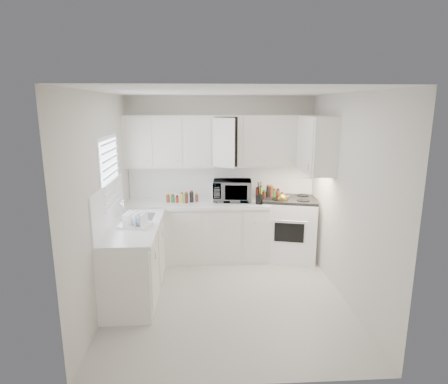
{
  "coord_description": "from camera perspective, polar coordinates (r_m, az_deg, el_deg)",
  "views": [
    {
      "loc": [
        -0.3,
        -4.48,
        2.44
      ],
      "look_at": [
        0.0,
        0.7,
        1.25
      ],
      "focal_mm": 30.19,
      "sensor_mm": 36.0,
      "label": 1
    }
  ],
  "objects": [
    {
      "name": "spice_left_0",
      "position": [
        6.1,
        -8.4,
        -0.75
      ],
      "size": [
        0.06,
        0.06,
        0.13
      ],
      "primitive_type": "cylinder",
      "color": "maroon",
      "rests_on": "countertop_back"
    },
    {
      "name": "lower_cabinets_left",
      "position": [
        5.17,
        -13.28,
        -10.11
      ],
      "size": [
        0.6,
        1.6,
        0.9
      ],
      "primitive_type": null,
      "color": "beige",
      "rests_on": "floor"
    },
    {
      "name": "countertop_left",
      "position": [
        5.0,
        -13.45,
        -5.09
      ],
      "size": [
        0.64,
        1.62,
        0.05
      ],
      "primitive_type": "cube",
      "color": "silver",
      "rests_on": "lower_cabinets_left"
    },
    {
      "name": "sauce_right_6",
      "position": [
        6.22,
        7.98,
        -0.17
      ],
      "size": [
        0.06,
        0.06,
        0.19
      ],
      "primitive_type": "cylinder",
      "color": "#AE2017",
      "rests_on": "countertop_back"
    },
    {
      "name": "backsplash_back",
      "position": [
        6.2,
        -0.48,
        1.61
      ],
      "size": [
        2.98,
        0.02,
        0.55
      ],
      "primitive_type": "cube",
      "color": "silver",
      "rests_on": "wall_back"
    },
    {
      "name": "floor",
      "position": [
        5.11,
        0.47,
        -15.59
      ],
      "size": [
        3.2,
        3.2,
        0.0
      ],
      "primitive_type": "plane",
      "color": "#BCB5AC",
      "rests_on": "ground"
    },
    {
      "name": "spice_left_6",
      "position": [
        6.07,
        -4.17,
        -0.69
      ],
      "size": [
        0.06,
        0.06,
        0.13
      ],
      "primitive_type": "cylinder",
      "color": "maroon",
      "rests_on": "countertop_back"
    },
    {
      "name": "lower_cabinets_back",
      "position": [
        6.12,
        -4.0,
        -6.11
      ],
      "size": [
        2.22,
        0.6,
        0.9
      ],
      "primitive_type": null,
      "color": "beige",
      "rests_on": "floor"
    },
    {
      "name": "frying_pan",
      "position": [
        6.31,
        11.31,
        -0.88
      ],
      "size": [
        0.31,
        0.43,
        0.04
      ],
      "primitive_type": null,
      "rotation": [
        0.0,
        0.0,
        -0.21
      ],
      "color": "black",
      "rests_on": "stove"
    },
    {
      "name": "spice_left_1",
      "position": [
        6.0,
        -7.76,
        -0.94
      ],
      "size": [
        0.06,
        0.06,
        0.13
      ],
      "primitive_type": "cylinder",
      "color": "#2B7B29",
      "rests_on": "countertop_back"
    },
    {
      "name": "wall_right",
      "position": [
        4.96,
        18.05,
        -1.02
      ],
      "size": [
        0.0,
        3.2,
        3.2
      ],
      "primitive_type": "plane",
      "rotation": [
        1.57,
        0.0,
        -1.57
      ],
      "color": "beige",
      "rests_on": "ground"
    },
    {
      "name": "rice_cooker",
      "position": [
        6.07,
        -0.61,
        -0.04
      ],
      "size": [
        0.33,
        0.33,
        0.26
      ],
      "primitive_type": null,
      "rotation": [
        0.0,
        0.0,
        0.31
      ],
      "color": "white",
      "rests_on": "countertop_back"
    },
    {
      "name": "upper_cabinets_back",
      "position": [
        6.0,
        -0.41,
        3.9
      ],
      "size": [
        3.0,
        0.33,
        0.8
      ],
      "primitive_type": null,
      "color": "beige",
      "rests_on": "wall_back"
    },
    {
      "name": "countertop_back",
      "position": [
        5.97,
        -4.07,
        -1.83
      ],
      "size": [
        2.24,
        0.64,
        0.05
      ],
      "primitive_type": "cube",
      "color": "silver",
      "rests_on": "lower_cabinets_back"
    },
    {
      "name": "sauce_right_1",
      "position": [
        6.12,
        5.56,
        -0.33
      ],
      "size": [
        0.06,
        0.06,
        0.19
      ],
      "primitive_type": "cylinder",
      "color": "#BCD532",
      "rests_on": "countertop_back"
    },
    {
      "name": "stove",
      "position": [
        6.21,
        9.93,
        -4.11
      ],
      "size": [
        0.98,
        0.87,
        1.29
      ],
      "primitive_type": null,
      "rotation": [
        0.0,
        0.0,
        -0.25
      ],
      "color": "white",
      "rests_on": "floor"
    },
    {
      "name": "wall_back",
      "position": [
        6.2,
        -0.48,
        2.31
      ],
      "size": [
        3.0,
        0.0,
        3.0
      ],
      "primitive_type": "plane",
      "rotation": [
        1.57,
        0.0,
        0.0
      ],
      "color": "beige",
      "rests_on": "ground"
    },
    {
      "name": "sauce_right_0",
      "position": [
        6.17,
        4.97,
        -0.21
      ],
      "size": [
        0.06,
        0.06,
        0.19
      ],
      "primitive_type": "cylinder",
      "color": "#AE2017",
      "rests_on": "countertop_back"
    },
    {
      "name": "wall_front",
      "position": [
        3.12,
        2.49,
        -8.58
      ],
      "size": [
        3.0,
        0.0,
        3.0
      ],
      "primitive_type": "plane",
      "rotation": [
        -1.57,
        0.0,
        0.0
      ],
      "color": "beige",
      "rests_on": "ground"
    },
    {
      "name": "spice_left_3",
      "position": [
        5.99,
        -6.33,
        -0.92
      ],
      "size": [
        0.06,
        0.06,
        0.13
      ],
      "primitive_type": "cylinder",
      "color": "#BCD532",
      "rests_on": "countertop_back"
    },
    {
      "name": "sink",
      "position": [
        5.29,
        -12.89,
        -2.43
      ],
      "size": [
        0.42,
        0.38,
        0.3
      ],
      "primitive_type": null,
      "color": "gray",
      "rests_on": "countertop_left"
    },
    {
      "name": "utensil_crock",
      "position": [
        5.84,
        5.36,
        -0.09
      ],
      "size": [
        0.13,
        0.13,
        0.36
      ],
      "primitive_type": null,
      "rotation": [
        0.0,
        0.0,
        0.1
      ],
      "color": "black",
      "rests_on": "countertop_back"
    },
    {
      "name": "window_blinds",
      "position": [
        5.05,
        -16.77,
        2.21
      ],
      "size": [
        0.06,
        0.96,
        1.06
      ],
      "primitive_type": null,
      "color": "white",
      "rests_on": "wall_left"
    },
    {
      "name": "spice_left_2",
      "position": [
        6.09,
        -6.99,
        -0.73
      ],
      "size": [
        0.06,
        0.06,
        0.13
      ],
      "primitive_type": "cylinder",
      "color": "#AE2017",
      "rests_on": "countertop_back"
    },
    {
      "name": "dish_rack",
      "position": [
        4.88,
        -13.37,
        -3.96
      ],
      "size": [
        0.43,
        0.36,
        0.21
      ],
      "primitive_type": null,
      "rotation": [
        0.0,
        0.0,
        -0.2
      ],
      "color": "white",
      "rests_on": "countertop_left"
    },
    {
      "name": "microwave",
      "position": [
        6.02,
        1.25,
        0.58
      ],
      "size": [
        0.63,
        0.39,
        0.41
      ],
      "primitive_type": "imported",
      "rotation": [
        0.0,
        0.0,
        -0.09
      ],
      "color": "gray",
      "rests_on": "countertop_back"
    },
    {
      "name": "sauce_right_5",
      "position": [
        6.16,
        7.59,
        -0.3
      ],
      "size": [
        0.06,
        0.06,
        0.19
      ],
      "primitive_type": "cylinder",
      "color": "#2B7B29",
      "rests_on": "countertop_back"
    },
    {
      "name": "backsplash_left",
      "position": [
        4.98,
        -17.03,
        -1.79
      ],
      "size": [
        0.02,
        1.6,
        0.55
      ],
      "primitive_type": "cube",
      "color": "silver",
      "rests_on": "wall_left"
    },
    {
      "name": "spice_left_5",
      "position": [
        5.99,
        -4.89,
        -0.91
      ],
      "size": [
        0.06,
        0.06,
        0.13
      ],
      "primitive_type": "cylinder",
      "color": "black",
      "rests_on": "countertop_back"
    },
    {
      "name": "paper_towel",
      "position": [
        6.16,
        -1.22,
        0.2
      ],
      "size": [
        0.12,
        0.12,
        0.27
      ],
      "primitive_type": "cylinder",
      "color": "white",
      "rests_on": "countertop_back"
    },
    {
      "name": "sauce_right_4",
      "position": [
        6.2,
        6.99,
        -0.18
      ],
      "size": [
        0.06,
        0.06,
        0.19
      ],
      "primitive_type": "cylinder",
      "color": "maroon",
      "rests_on": "countertop_back"
    },
    {
      "name": "ceiling",
      "position": [
        4.5,
        0.54,
        14.94
      ],
      "size": [
        3.2,
        3.2,
        0.0
      ],
      "primitive_type": "plane",
      "rotation": [
        3.14,
        0.0,
        0.0
      ],
      "color": "white",
      "rests_on": "ground"
    },
    {
      "name": "wall_left",
      "position": [
        4.78,
        -17.75,
        -1.52
      ],
      "size": [
        0.0,
        3.2,
        3.2
      ],
      "primitive_type": "plane",
      "rotation": [
        1.57,
        0.0,
        1.57
      ],
      "color": "beige",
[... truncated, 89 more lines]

